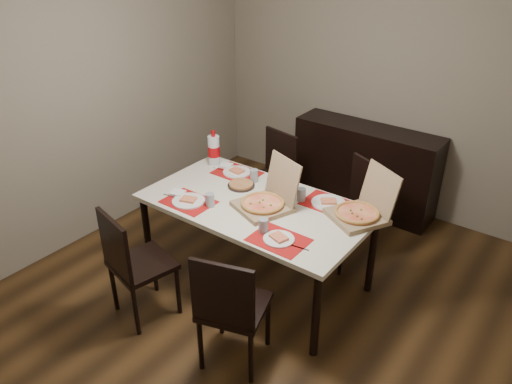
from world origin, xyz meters
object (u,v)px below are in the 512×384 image
dining_table (256,210)px  chair_near_left (133,262)px  pizza_box_center (266,201)px  soda_bottle (214,150)px  sideboard (365,168)px  chair_far_right (355,208)px  dip_bowl (280,196)px  chair_near_right (230,306)px  chair_far_left (273,174)px

dining_table → chair_near_left: 1.03m
pizza_box_center → soda_bottle: size_ratio=1.60×
sideboard → chair_far_right: size_ratio=1.61×
dip_bowl → soda_bottle: size_ratio=0.35×
dining_table → chair_near_right: size_ratio=1.94×
chair_near_right → sideboard: bearing=96.2°
pizza_box_center → sideboard: bearing=88.4°
dining_table → chair_near_left: chair_near_left is taller
sideboard → pizza_box_center: pizza_box_center is taller
dining_table → chair_far_right: bearing=58.1°
sideboard → soda_bottle: soda_bottle is taller
chair_far_left → soda_bottle: size_ratio=2.82×
sideboard → pizza_box_center: bearing=-91.6°
dining_table → soda_bottle: size_ratio=5.46×
chair_near_left → soda_bottle: 1.34m
sideboard → chair_near_left: size_ratio=1.61×
chair_far_right → soda_bottle: bearing=-160.3°
sideboard → dip_bowl: size_ratio=12.93×
dining_table → pizza_box_center: 0.16m
chair_far_left → soda_bottle: soda_bottle is taller
dining_table → pizza_box_center: bearing=-6.2°
dining_table → chair_far_left: size_ratio=1.94×
dining_table → dip_bowl: 0.23m
soda_bottle → dining_table: bearing=-25.3°
chair_near_right → chair_far_left: (-0.89, 1.75, 0.00)m
sideboard → chair_far_left: (-0.62, -0.80, 0.06)m
chair_far_left → chair_far_right: bearing=-6.4°
chair_near_left → chair_far_right: same height
dining_table → chair_far_left: chair_far_left is taller
chair_near_right → dip_bowl: (-0.32, 1.04, 0.25)m
chair_near_right → chair_far_left: same height
pizza_box_center → soda_bottle: pizza_box_center is taller
pizza_box_center → chair_near_left: bearing=-122.2°
chair_far_left → soda_bottle: bearing=-116.7°
dining_table → chair_near_right: bearing=-63.4°
chair_far_left → chair_far_right: same height
chair_near_right → dip_bowl: 1.12m
sideboard → chair_near_left: (-0.61, -2.61, 0.06)m
dining_table → sideboard: bearing=84.8°
chair_near_left → chair_far_right: bearing=60.8°
sideboard → dining_table: (-0.15, -1.70, 0.23)m
soda_bottle → chair_far_right: bearing=19.7°
pizza_box_center → soda_bottle: (-0.85, 0.36, 0.08)m
chair_near_right → dip_bowl: chair_near_right is taller
chair_far_right → dip_bowl: bearing=-122.3°
dip_bowl → chair_far_left: bearing=128.8°
sideboard → soda_bottle: 1.68m
chair_near_left → chair_far_right: (0.95, 1.70, 0.00)m
chair_near_left → soda_bottle: (-0.28, 1.26, 0.38)m
pizza_box_center → soda_bottle: 0.92m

